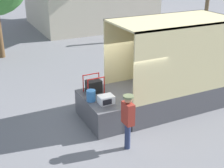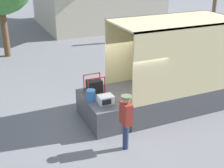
{
  "view_description": "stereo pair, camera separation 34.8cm",
  "coord_description": "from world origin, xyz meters",
  "px_view_note": "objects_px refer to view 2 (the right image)",
  "views": [
    {
      "loc": [
        -4.61,
        -8.97,
        5.58
      ],
      "look_at": [
        -0.31,
        -0.2,
        1.48
      ],
      "focal_mm": 50.0,
      "sensor_mm": 36.0,
      "label": 1
    },
    {
      "loc": [
        -4.29,
        -9.12,
        5.58
      ],
      "look_at": [
        -0.31,
        -0.2,
        1.48
      ],
      "focal_mm": 50.0,
      "sensor_mm": 36.0,
      "label": 2
    }
  ],
  "objects_px": {
    "box_truck": "(201,78)",
    "orange_bucket": "(91,95)",
    "worker_person": "(126,117)",
    "microwave": "(106,99)",
    "portable_generator": "(95,86)"
  },
  "relations": [
    {
      "from": "box_truck",
      "to": "orange_bucket",
      "type": "xyz_separation_m",
      "value": [
        -4.73,
        -0.04,
        0.16
      ]
    },
    {
      "from": "worker_person",
      "to": "orange_bucket",
      "type": "bearing_deg",
      "value": 103.29
    },
    {
      "from": "microwave",
      "to": "orange_bucket",
      "type": "bearing_deg",
      "value": 133.14
    },
    {
      "from": "portable_generator",
      "to": "worker_person",
      "type": "relative_size",
      "value": 0.37
    },
    {
      "from": "box_truck",
      "to": "portable_generator",
      "type": "bearing_deg",
      "value": 172.38
    },
    {
      "from": "microwave",
      "to": "worker_person",
      "type": "height_order",
      "value": "worker_person"
    },
    {
      "from": "box_truck",
      "to": "portable_generator",
      "type": "xyz_separation_m",
      "value": [
        -4.35,
        0.58,
        0.2
      ]
    },
    {
      "from": "microwave",
      "to": "portable_generator",
      "type": "relative_size",
      "value": 0.77
    },
    {
      "from": "box_truck",
      "to": "microwave",
      "type": "distance_m",
      "value": 4.37
    },
    {
      "from": "box_truck",
      "to": "microwave",
      "type": "height_order",
      "value": "box_truck"
    },
    {
      "from": "portable_generator",
      "to": "worker_person",
      "type": "xyz_separation_m",
      "value": [
        0.05,
        -2.44,
        -0.06
      ]
    },
    {
      "from": "portable_generator",
      "to": "orange_bucket",
      "type": "height_order",
      "value": "portable_generator"
    },
    {
      "from": "portable_generator",
      "to": "orange_bucket",
      "type": "xyz_separation_m",
      "value": [
        -0.38,
        -0.62,
        -0.04
      ]
    },
    {
      "from": "portable_generator",
      "to": "microwave",
      "type": "bearing_deg",
      "value": -90.21
    },
    {
      "from": "box_truck",
      "to": "worker_person",
      "type": "distance_m",
      "value": 4.68
    }
  ]
}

